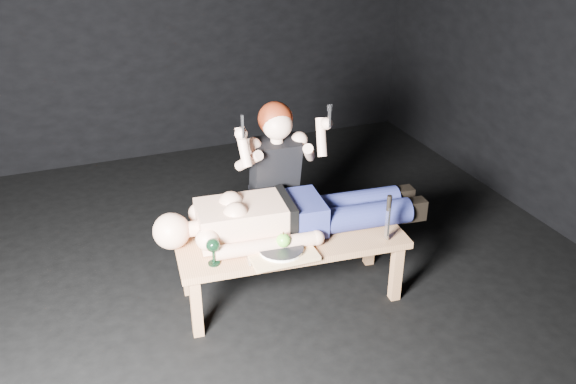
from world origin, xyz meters
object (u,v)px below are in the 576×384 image
(serving_tray, at_px, (281,252))
(carving_knife, at_px, (388,218))
(lying_man, at_px, (294,210))
(goblet, at_px, (213,252))
(table, at_px, (291,267))
(kneeling_woman, at_px, (272,181))

(serving_tray, xyz_separation_m, carving_knife, (0.67, -0.09, 0.14))
(carving_knife, bearing_deg, serving_tray, 177.82)
(lying_man, xyz_separation_m, carving_knife, (0.49, -0.33, 0.01))
(lying_man, distance_m, goblet, 0.62)
(table, distance_m, serving_tray, 0.31)
(goblet, distance_m, carving_knife, 1.09)
(lying_man, distance_m, kneeling_woman, 0.38)
(table, bearing_deg, kneeling_woman, 89.82)
(kneeling_woman, height_order, carving_knife, kneeling_woman)
(lying_man, relative_size, kneeling_woman, 1.26)
(kneeling_woman, relative_size, carving_knife, 4.02)
(goblet, relative_size, carving_knife, 0.54)
(kneeling_woman, distance_m, goblet, 0.82)
(table, distance_m, lying_man, 0.38)
(kneeling_woman, height_order, serving_tray, kneeling_woman)
(table, relative_size, lying_man, 0.91)
(goblet, height_order, carving_knife, carving_knife)
(goblet, bearing_deg, table, 12.08)
(table, bearing_deg, lying_man, 61.28)
(goblet, bearing_deg, lying_man, 18.58)
(lying_man, bearing_deg, carving_knife, -28.47)
(goblet, bearing_deg, carving_knife, -6.84)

